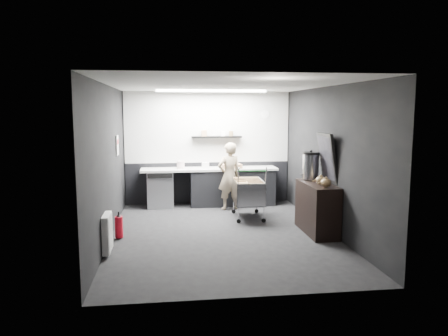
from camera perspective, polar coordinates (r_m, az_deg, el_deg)
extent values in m
plane|color=black|center=(8.12, -0.23, -8.60)|extent=(5.50, 5.50, 0.00)
plane|color=silver|center=(7.81, -0.24, 10.79)|extent=(5.50, 5.50, 0.00)
plane|color=black|center=(10.57, -2.12, 2.65)|extent=(5.50, 0.00, 5.50)
plane|color=black|center=(5.16, 3.64, -2.69)|extent=(5.50, 0.00, 5.50)
plane|color=black|center=(7.85, -14.87, 0.64)|extent=(0.00, 5.50, 5.50)
plane|color=black|center=(8.34, 13.53, 1.09)|extent=(0.00, 5.50, 5.50)
cube|color=silver|center=(10.52, -2.13, 5.36)|extent=(3.95, 0.02, 1.70)
cube|color=black|center=(10.66, -2.09, -1.92)|extent=(3.95, 0.02, 1.00)
cube|color=black|center=(10.44, -0.97, 4.08)|extent=(1.20, 0.22, 0.04)
cylinder|color=white|center=(10.72, 5.40, 6.98)|extent=(0.20, 0.03, 0.20)
cube|color=silver|center=(9.12, -13.75, 2.89)|extent=(0.02, 0.30, 0.40)
cube|color=red|center=(9.11, -13.74, 3.33)|extent=(0.02, 0.22, 0.10)
cube|color=white|center=(7.16, -15.02, -8.20)|extent=(0.10, 0.50, 0.60)
cube|color=white|center=(9.64, -1.65, 10.02)|extent=(2.40, 0.20, 0.04)
cube|color=black|center=(10.43, 1.08, -2.54)|extent=(2.00, 0.56, 0.85)
cube|color=silver|center=(10.30, -1.94, -0.14)|extent=(3.20, 0.60, 0.05)
cube|color=#9EA0A5|center=(10.32, -8.30, -2.73)|extent=(0.60, 0.58, 0.85)
cube|color=black|center=(9.97, -8.36, -1.03)|extent=(0.56, 0.02, 0.10)
imported|color=beige|center=(9.92, 0.69, -1.07)|extent=(0.64, 0.51, 1.54)
cube|color=silver|center=(9.22, 3.17, -4.50)|extent=(0.62, 0.93, 0.02)
cube|color=silver|center=(9.13, 1.41, -3.13)|extent=(0.05, 0.91, 0.48)
cube|color=silver|center=(9.23, 4.92, -3.04)|extent=(0.05, 0.91, 0.48)
cube|color=silver|center=(8.75, 3.72, -3.63)|extent=(0.59, 0.04, 0.48)
cube|color=silver|center=(9.61, 2.68, -2.59)|extent=(0.59, 0.04, 0.48)
cylinder|color=silver|center=(8.81, 2.02, -6.07)|extent=(0.02, 0.02, 0.32)
cylinder|color=silver|center=(8.91, 5.28, -5.94)|extent=(0.02, 0.02, 0.32)
cylinder|color=silver|center=(9.61, 1.20, -4.90)|extent=(0.02, 0.02, 0.32)
cylinder|color=silver|center=(9.70, 4.19, -4.80)|extent=(0.02, 0.02, 0.32)
cylinder|color=#227F35|center=(8.60, 3.82, -0.37)|extent=(0.59, 0.05, 0.03)
cube|color=brown|center=(9.26, 2.27, -3.08)|extent=(0.27, 0.33, 0.41)
cube|color=brown|center=(9.09, 4.26, -3.44)|extent=(0.25, 0.31, 0.37)
cylinder|color=black|center=(8.85, 2.02, -6.95)|extent=(0.09, 0.03, 0.09)
cylinder|color=black|center=(9.65, 1.19, -5.71)|extent=(0.09, 0.03, 0.09)
cylinder|color=black|center=(8.94, 5.27, -6.81)|extent=(0.09, 0.03, 0.09)
cylinder|color=black|center=(9.73, 4.18, -5.60)|extent=(0.09, 0.03, 0.09)
cube|color=black|center=(8.27, 12.04, -5.15)|extent=(0.46, 1.24, 0.93)
cylinder|color=silver|center=(8.53, 11.26, 0.18)|extent=(0.31, 0.31, 0.47)
cylinder|color=black|center=(8.50, 11.30, 1.90)|extent=(0.31, 0.31, 0.04)
sphere|color=black|center=(8.50, 11.31, 2.18)|extent=(0.05, 0.05, 0.05)
ellipsoid|color=brown|center=(8.03, 12.52, -1.59)|extent=(0.19, 0.19, 0.15)
ellipsoid|color=brown|center=(7.79, 13.17, -1.89)|extent=(0.19, 0.19, 0.15)
cube|color=black|center=(8.23, 13.36, 1.30)|extent=(0.21, 0.72, 0.92)
cube|color=black|center=(8.23, 13.20, 1.30)|extent=(0.15, 0.62, 0.79)
cylinder|color=red|center=(8.00, -13.56, -7.51)|extent=(0.14, 0.14, 0.38)
cone|color=black|center=(7.95, -13.61, -6.04)|extent=(0.09, 0.09, 0.06)
cylinder|color=black|center=(7.94, -13.61, -5.78)|extent=(0.03, 0.03, 0.06)
cube|color=#A27B56|center=(10.30, 0.87, 0.27)|extent=(0.52, 0.43, 0.10)
cylinder|color=beige|center=(10.24, -5.67, 0.42)|extent=(0.18, 0.18, 0.18)
cube|color=white|center=(10.23, -2.43, 0.34)|extent=(0.18, 0.15, 0.14)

